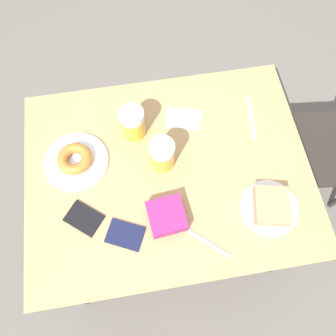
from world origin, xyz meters
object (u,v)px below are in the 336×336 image
(plate_with_donut, at_px, (75,160))
(beer_mug_left, at_px, (133,123))
(blue_pouch, at_px, (167,216))
(fork, at_px, (208,243))
(plate_with_cake, at_px, (270,207))
(passport_near_edge, at_px, (125,235))
(knife, at_px, (251,118))
(passport_far_edge, at_px, (84,218))
(beer_mug_center, at_px, (162,155))
(napkin_folded, at_px, (183,119))

(plate_with_donut, relative_size, beer_mug_left, 1.74)
(beer_mug_left, relative_size, blue_pouch, 1.02)
(fork, bearing_deg, plate_with_cake, 109.99)
(passport_near_edge, bearing_deg, knife, 124.72)
(plate_with_cake, height_order, passport_near_edge, plate_with_cake)
(passport_near_edge, bearing_deg, beer_mug_left, 168.25)
(plate_with_cake, distance_m, blue_pouch, 0.37)
(plate_with_donut, bearing_deg, plate_with_cake, 66.38)
(knife, bearing_deg, blue_pouch, -49.19)
(knife, xyz_separation_m, passport_near_edge, (0.39, -0.56, 0.00))
(knife, relative_size, passport_far_edge, 1.30)
(fork, bearing_deg, plate_with_donut, -131.47)
(plate_with_donut, height_order, beer_mug_center, beer_mug_center)
(fork, relative_size, knife, 0.66)
(passport_far_edge, bearing_deg, napkin_folded, 129.32)
(plate_with_cake, relative_size, beer_mug_center, 1.50)
(napkin_folded, xyz_separation_m, blue_pouch, (0.39, -0.13, 0.02))
(knife, distance_m, passport_far_edge, 0.76)
(plate_with_cake, xyz_separation_m, blue_pouch, (-0.03, -0.37, 0.00))
(beer_mug_left, relative_size, beer_mug_center, 1.00)
(plate_with_donut, distance_m, fork, 0.58)
(plate_with_donut, relative_size, blue_pouch, 1.77)
(knife, xyz_separation_m, blue_pouch, (0.35, -0.41, 0.02))
(blue_pouch, bearing_deg, plate_with_donut, -131.52)
(beer_mug_left, height_order, napkin_folded, beer_mug_left)
(plate_with_cake, height_order, knife, plate_with_cake)
(napkin_folded, bearing_deg, passport_near_edge, -33.66)
(plate_with_cake, xyz_separation_m, beer_mug_center, (-0.24, -0.35, 0.05))
(passport_far_edge, bearing_deg, knife, 113.63)
(beer_mug_left, bearing_deg, knife, 88.23)
(beer_mug_center, distance_m, napkin_folded, 0.22)
(blue_pouch, bearing_deg, knife, 130.81)
(fork, bearing_deg, knife, 149.15)
(beer_mug_left, xyz_separation_m, napkin_folded, (-0.03, 0.20, -0.07))
(fork, distance_m, knife, 0.54)
(plate_with_donut, height_order, beer_mug_left, beer_mug_left)
(plate_with_cake, xyz_separation_m, passport_far_edge, (-0.07, -0.66, -0.02))
(passport_near_edge, relative_size, blue_pouch, 1.09)
(beer_mug_left, xyz_separation_m, blue_pouch, (0.36, 0.07, -0.05))
(plate_with_cake, distance_m, passport_far_edge, 0.67)
(beer_mug_center, xyz_separation_m, passport_near_edge, (0.25, -0.17, -0.07))
(plate_with_donut, bearing_deg, fork, 48.53)
(knife, xyz_separation_m, passport_far_edge, (0.31, -0.70, 0.00))
(beer_mug_center, bearing_deg, fork, 18.42)
(plate_with_cake, bearing_deg, plate_with_donut, -113.62)
(beer_mug_left, xyz_separation_m, beer_mug_center, (0.15, 0.09, 0.00))
(passport_near_edge, height_order, passport_far_edge, same)
(fork, distance_m, passport_near_edge, 0.29)
(blue_pouch, bearing_deg, beer_mug_center, 174.98)
(beer_mug_left, xyz_separation_m, passport_far_edge, (0.32, -0.22, -0.07))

